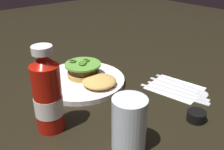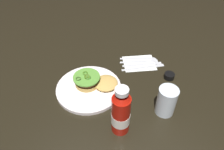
{
  "view_description": "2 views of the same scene",
  "coord_description": "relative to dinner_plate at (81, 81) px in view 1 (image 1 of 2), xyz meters",
  "views": [
    {
      "loc": [
        0.48,
        -0.38,
        0.4
      ],
      "look_at": [
        -0.05,
        0.07,
        0.06
      ],
      "focal_mm": 41.02,
      "sensor_mm": 36.0,
      "label": 1
    },
    {
      "loc": [
        0.01,
        -0.62,
        0.69
      ],
      "look_at": [
        -0.06,
        0.04,
        0.08
      ],
      "focal_mm": 33.96,
      "sensor_mm": 36.0,
      "label": 2
    }
  ],
  "objects": [
    {
      "name": "ketchup_bottle",
      "position": [
        0.15,
        -0.19,
        0.09
      ],
      "size": [
        0.07,
        0.07,
        0.21
      ],
      "color": "#AE150A",
      "rests_on": "ground_plane"
    },
    {
      "name": "burger_sandwich",
      "position": [
        0.02,
        0.02,
        0.03
      ],
      "size": [
        0.2,
        0.12,
        0.05
      ],
      "color": "tan",
      "rests_on": "dinner_plate"
    },
    {
      "name": "dinner_plate",
      "position": [
        0.0,
        0.0,
        0.0
      ],
      "size": [
        0.29,
        0.29,
        0.02
      ],
      "primitive_type": "cylinder",
      "color": "white",
      "rests_on": "ground_plane"
    },
    {
      "name": "spoon_utensil",
      "position": [
        0.25,
        0.25,
        -0.0
      ],
      "size": [
        0.19,
        0.04,
        0.0
      ],
      "color": "silver",
      "rests_on": "napkin"
    },
    {
      "name": "napkin",
      "position": [
        0.23,
        0.21,
        -0.01
      ],
      "size": [
        0.18,
        0.16,
        0.0
      ],
      "primitive_type": "cube",
      "rotation": [
        0.0,
        0.0,
        0.2
      ],
      "color": "white",
      "rests_on": "ground_plane"
    },
    {
      "name": "condiment_cup",
      "position": [
        0.37,
        0.11,
        0.01
      ],
      "size": [
        0.05,
        0.05,
        0.03
      ],
      "primitive_type": "cylinder",
      "color": "black",
      "rests_on": "ground_plane"
    },
    {
      "name": "ground_plane",
      "position": [
        0.16,
        -0.02,
        -0.01
      ],
      "size": [
        3.0,
        3.0,
        0.0
      ],
      "primitive_type": "plane",
      "color": "black"
    },
    {
      "name": "water_glass",
      "position": [
        0.33,
        -0.09,
        0.05
      ],
      "size": [
        0.08,
        0.08,
        0.12
      ],
      "primitive_type": "cylinder",
      "color": "silver",
      "rests_on": "ground_plane"
    },
    {
      "name": "fork_utensil",
      "position": [
        0.24,
        0.22,
        -0.0
      ],
      "size": [
        0.2,
        0.05,
        0.0
      ],
      "color": "silver",
      "rests_on": "napkin"
    },
    {
      "name": "butter_knife",
      "position": [
        0.26,
        0.18,
        -0.0
      ],
      "size": [
        0.21,
        0.08,
        0.0
      ],
      "color": "silver",
      "rests_on": "napkin"
    },
    {
      "name": "steak_knife",
      "position": [
        0.25,
        0.2,
        -0.0
      ],
      "size": [
        0.2,
        0.06,
        0.0
      ],
      "color": "silver",
      "rests_on": "napkin"
    }
  ]
}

